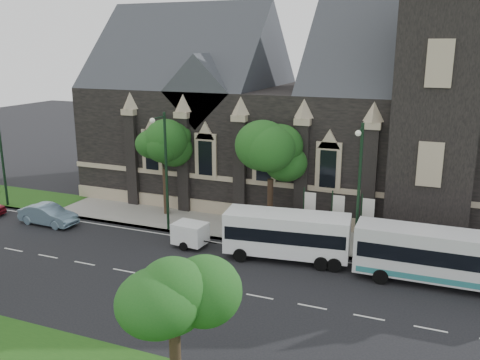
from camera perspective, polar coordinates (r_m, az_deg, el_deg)
The scene contains 15 objects.
ground at distance 31.58m, azimuth -8.26°, elevation -10.86°, with size 160.00×160.00×0.00m, color black.
sidewalk at distance 39.37m, azimuth -1.30°, elevation -5.30°, with size 80.00×5.00×0.15m, color gray.
museum at distance 44.59m, azimuth 9.56°, elevation 7.59°, with size 40.00×17.70×29.90m.
tree_park_east at distance 19.52m, azimuth -6.76°, elevation -12.65°, with size 3.40×3.40×6.28m.
tree_walk_right at distance 37.78m, azimuth 3.87°, elevation 2.87°, with size 4.08×4.08×7.80m.
tree_walk_left at distance 41.43m, azimuth -8.07°, elevation 3.70°, with size 3.91×3.91×7.64m.
street_lamp_near at distance 32.97m, azimuth 13.10°, elevation -0.51°, with size 0.36×1.88×9.00m.
street_lamp_mid at distance 37.62m, azimuth -8.41°, elevation 1.59°, with size 0.36×1.88×9.00m.
banner_flag_left at distance 36.24m, azimuth 7.54°, elevation -3.36°, with size 0.90×0.10×4.00m.
banner_flag_center at distance 35.83m, azimuth 10.64°, elevation -3.71°, with size 0.90×0.10×4.00m.
banner_flag_right at distance 35.53m, azimuth 13.81°, elevation -4.05°, with size 0.90×0.10×4.00m.
tour_coach at distance 32.09m, azimuth 22.87°, elevation -8.02°, with size 11.24×2.75×3.27m.
shuttle_bus at distance 33.49m, azimuth 5.27°, elevation -5.93°, with size 8.28×3.65×3.10m.
box_trailer at distance 35.75m, azimuth -5.58°, elevation -5.95°, with size 3.27×1.93×1.72m.
sedan at distance 42.68m, azimuth -20.62°, elevation -3.65°, with size 1.68×4.83×1.59m, color #6F8CA0.
Camera 1 is at (14.72, -24.43, 13.57)m, focal length 38.23 mm.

